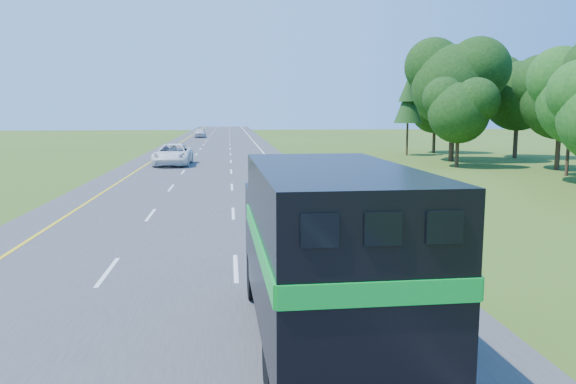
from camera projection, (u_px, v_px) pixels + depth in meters
The scene contains 5 objects.
road at pixel (209, 168), 45.81m from camera, with size 15.00×260.00×0.04m, color #38383A.
lane_markings at pixel (209, 168), 45.81m from camera, with size 11.15×260.00×0.01m.
horse_truck at pixel (324, 254), 10.40m from camera, with size 2.75×8.26×3.63m.
white_suv at pixel (173, 155), 48.16m from camera, with size 3.01×6.53×1.82m, color white.
far_car at pixel (200, 133), 99.99m from camera, with size 1.89×4.69×1.60m, color silver.
Camera 1 is at (1.68, 3.94, 4.59)m, focal length 35.00 mm.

